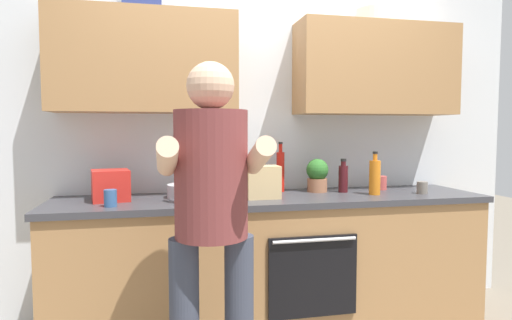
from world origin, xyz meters
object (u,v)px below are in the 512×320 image
object	(u,v)px
bottle_syrup	(262,176)
bottle_vinegar	(181,182)
bottle_water	(234,180)
potted_herb	(317,175)
bottle_juice	(375,177)
grocery_bag_crisps	(111,185)
person_standing	(211,209)
bottle_oil	(233,177)
bottle_wine	(343,178)
bottle_hotsauce	(280,171)
cup_stoneware	(422,188)
cup_ceramic	(380,183)
grocery_bag_bread	(262,182)
cup_tea	(110,198)
mixing_bowl	(188,191)

from	to	relation	value
bottle_syrup	bottle_vinegar	size ratio (longest dim) A/B	0.86
bottle_water	potted_herb	size ratio (longest dim) A/B	1.02
bottle_juice	grocery_bag_crisps	bearing A→B (deg)	175.97
person_standing	grocery_bag_crisps	bearing A→B (deg)	123.51
bottle_water	bottle_oil	world-z (taller)	bottle_oil
bottle_wine	bottle_juice	bearing A→B (deg)	-43.82
bottle_hotsauce	cup_stoneware	bearing A→B (deg)	-18.45
cup_ceramic	grocery_bag_crisps	size ratio (longest dim) A/B	0.46
bottle_oil	cup_stoneware	distance (m)	1.30
bottle_juice	bottle_water	xyz separation A→B (m)	(-0.92, 0.24, -0.03)
person_standing	bottle_vinegar	xyz separation A→B (m)	(-0.11, 0.62, 0.05)
person_standing	bottle_hotsauce	size ratio (longest dim) A/B	4.68
person_standing	bottle_juice	xyz separation A→B (m)	(1.19, 0.69, 0.05)
cup_ceramic	grocery_bag_bread	distance (m)	0.96
bottle_wine	grocery_bag_bread	bearing A→B (deg)	-167.11
bottle_wine	grocery_bag_crisps	distance (m)	1.56
person_standing	bottle_vinegar	world-z (taller)	person_standing
person_standing	bottle_wine	distance (m)	1.33
bottle_juice	bottle_syrup	bearing A→B (deg)	159.90
grocery_bag_crisps	bottle_wine	bearing A→B (deg)	1.22
bottle_water	bottle_syrup	bearing A→B (deg)	7.69
bottle_juice	cup_ceramic	world-z (taller)	bottle_juice
bottle_water	bottle_wine	bearing A→B (deg)	-6.26
grocery_bag_bread	cup_tea	bearing A→B (deg)	-173.18
bottle_wine	grocery_bag_crisps	xyz separation A→B (m)	(-1.56, -0.03, -0.01)
person_standing	cup_ceramic	size ratio (longest dim) A/B	16.50
bottle_hotsauce	grocery_bag_crisps	size ratio (longest dim) A/B	1.61
bottle_juice	potted_herb	size ratio (longest dim) A/B	1.24
bottle_juice	cup_stoneware	bearing A→B (deg)	-5.55
mixing_bowl	grocery_bag_crisps	world-z (taller)	grocery_bag_crisps
bottle_syrup	mixing_bowl	world-z (taller)	bottle_syrup
bottle_oil	mixing_bowl	bearing A→B (deg)	176.90
cup_tea	grocery_bag_bread	bearing A→B (deg)	6.82
person_standing	cup_stoneware	size ratio (longest dim) A/B	19.75
mixing_bowl	cup_stoneware	bearing A→B (deg)	-6.48
bottle_juice	bottle_oil	world-z (taller)	bottle_oil
bottle_wine	cup_tea	size ratio (longest dim) A/B	2.41
bottle_vinegar	bottle_oil	bearing A→B (deg)	29.13
bottle_hotsauce	potted_herb	bearing A→B (deg)	-14.08
bottle_juice	bottle_vinegar	bearing A→B (deg)	-177.13
bottle_wine	bottle_oil	size ratio (longest dim) A/B	0.80
bottle_water	mixing_bowl	bearing A→B (deg)	-163.84
mixing_bowl	grocery_bag_bread	xyz separation A→B (m)	(0.46, -0.13, 0.06)
mixing_bowl	person_standing	bearing A→B (deg)	-86.17
bottle_vinegar	potted_herb	size ratio (longest dim) A/B	1.33
grocery_bag_bread	bottle_wine	bearing A→B (deg)	12.89
bottle_water	bottle_syrup	xyz separation A→B (m)	(0.20, 0.03, 0.02)
bottle_wine	mixing_bowl	xyz separation A→B (m)	(-1.08, -0.01, -0.06)
bottle_wine	potted_herb	xyz separation A→B (m)	(-0.17, 0.06, 0.02)
bottle_hotsauce	bottle_syrup	size ratio (longest dim) A/B	1.31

